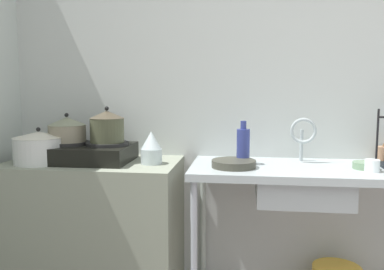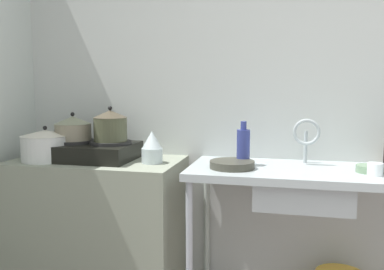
# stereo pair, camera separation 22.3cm
# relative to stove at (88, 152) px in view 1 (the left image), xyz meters

# --- Properties ---
(wall_back) EXTENTS (4.66, 0.10, 2.41)m
(wall_back) POSITION_rel_stove_xyz_m (1.38, 0.32, 0.30)
(wall_back) COLOR #B6BBB6
(wall_back) RESTS_ON ground
(counter_concrete) EXTENTS (0.98, 0.54, 0.85)m
(counter_concrete) POSITION_rel_stove_xyz_m (0.03, 0.00, -0.48)
(counter_concrete) COLOR gray
(counter_concrete) RESTS_ON ground
(counter_sink) EXTENTS (1.40, 0.54, 0.85)m
(counter_sink) POSITION_rel_stove_xyz_m (1.30, 0.00, -0.13)
(counter_sink) COLOR #A2ADAF
(counter_sink) RESTS_ON ground
(stove) EXTENTS (0.50, 0.38, 0.11)m
(stove) POSITION_rel_stove_xyz_m (0.00, 0.00, 0.00)
(stove) COLOR black
(stove) RESTS_ON counter_concrete
(pot_on_left_burner) EXTENTS (0.22, 0.22, 0.16)m
(pot_on_left_burner) POSITION_rel_stove_xyz_m (-0.12, 0.00, 0.13)
(pot_on_left_burner) COLOR gray
(pot_on_left_burner) RESTS_ON stove
(pot_on_right_burner) EXTENTS (0.20, 0.20, 0.20)m
(pot_on_right_burner) POSITION_rel_stove_xyz_m (0.12, -0.00, 0.15)
(pot_on_right_burner) COLOR #42452F
(pot_on_right_burner) RESTS_ON stove
(pot_beside_stove) EXTENTS (0.28, 0.28, 0.20)m
(pot_beside_stove) POSITION_rel_stove_xyz_m (-0.25, -0.09, 0.04)
(pot_beside_stove) COLOR silver
(pot_beside_stove) RESTS_ON counter_concrete
(percolator) EXTENTS (0.12, 0.12, 0.18)m
(percolator) POSITION_rel_stove_xyz_m (0.38, -0.03, 0.03)
(percolator) COLOR silver
(percolator) RESTS_ON counter_concrete
(sink_basin) EXTENTS (0.48, 0.38, 0.18)m
(sink_basin) POSITION_rel_stove_xyz_m (1.20, -0.04, -0.14)
(sink_basin) COLOR #A2ADAF
(sink_basin) RESTS_ON counter_sink
(faucet) EXTENTS (0.15, 0.08, 0.25)m
(faucet) POSITION_rel_stove_xyz_m (1.22, 0.12, 0.11)
(faucet) COLOR #A2ADAF
(faucet) RESTS_ON counter_sink
(frying_pan) EXTENTS (0.24, 0.24, 0.04)m
(frying_pan) POSITION_rel_stove_xyz_m (0.84, -0.07, -0.03)
(frying_pan) COLOR #3A392F
(frying_pan) RESTS_ON counter_sink
(cup_by_rack) EXTENTS (0.07, 0.07, 0.06)m
(cup_by_rack) POSITION_rel_stove_xyz_m (1.54, -0.09, -0.02)
(cup_by_rack) COLOR white
(cup_by_rack) RESTS_ON counter_sink
(small_bowl_on_drainboard) EXTENTS (0.13, 0.13, 0.04)m
(small_bowl_on_drainboard) POSITION_rel_stove_xyz_m (1.52, -0.02, -0.04)
(small_bowl_on_drainboard) COLOR gray
(small_bowl_on_drainboard) RESTS_ON counter_sink
(bottle_by_sink) EXTENTS (0.07, 0.07, 0.24)m
(bottle_by_sink) POSITION_rel_stove_xyz_m (0.89, 0.02, 0.05)
(bottle_by_sink) COLOR navy
(bottle_by_sink) RESTS_ON counter_sink
(utensil_jar) EXTENTS (0.08, 0.08, 0.18)m
(utensil_jar) POSITION_rel_stove_xyz_m (1.69, 0.21, -0.01)
(utensil_jar) COLOR #9C7254
(utensil_jar) RESTS_ON counter_sink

